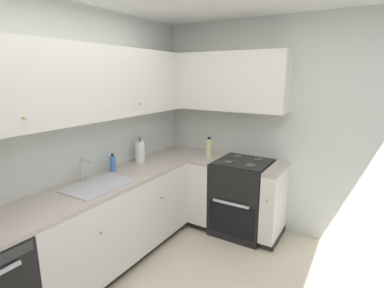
% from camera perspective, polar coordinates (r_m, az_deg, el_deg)
% --- Properties ---
extents(wall_back, '(4.03, 0.05, 2.55)m').
position_cam_1_polar(wall_back, '(2.92, -26.41, -0.54)').
color(wall_back, silver).
rests_on(wall_back, ground_plane).
extents(wall_right, '(0.05, 3.12, 2.55)m').
position_cam_1_polar(wall_right, '(3.66, 16.59, 2.80)').
color(wall_right, silver).
rests_on(wall_right, ground_plane).
extents(lower_cabinets_back, '(1.90, 0.62, 0.86)m').
position_cam_1_polar(lower_cabinets_back, '(3.20, -15.12, -14.50)').
color(lower_cabinets_back, silver).
rests_on(lower_cabinets_back, ground_plane).
extents(countertop_back, '(3.10, 0.60, 0.03)m').
position_cam_1_polar(countertop_back, '(3.02, -15.62, -7.05)').
color(countertop_back, '#B7A89E').
rests_on(countertop_back, lower_cabinets_back).
extents(lower_cabinets_right, '(0.62, 1.07, 0.86)m').
position_cam_1_polar(lower_cabinets_right, '(3.74, 7.61, -9.97)').
color(lower_cabinets_right, silver).
rests_on(lower_cabinets_right, ground_plane).
extents(countertop_right, '(0.60, 1.07, 0.03)m').
position_cam_1_polar(countertop_right, '(3.59, 7.80, -3.46)').
color(countertop_right, '#B7A89E').
rests_on(countertop_right, lower_cabinets_right).
extents(oven_range, '(0.68, 0.62, 1.05)m').
position_cam_1_polar(oven_range, '(3.70, 9.66, -9.96)').
color(oven_range, black).
rests_on(oven_range, ground_plane).
extents(upper_cabinets_back, '(2.78, 0.34, 0.68)m').
position_cam_1_polar(upper_cabinets_back, '(2.85, -21.15, 10.84)').
color(upper_cabinets_back, silver).
extents(upper_cabinets_right, '(0.32, 1.62, 0.68)m').
position_cam_1_polar(upper_cabinets_right, '(3.67, 5.59, 11.96)').
color(upper_cabinets_right, silver).
extents(sink, '(0.61, 0.40, 0.10)m').
position_cam_1_polar(sink, '(2.91, -17.49, -8.45)').
color(sink, '#B7B7BC').
rests_on(sink, countertop_back).
extents(faucet, '(0.07, 0.16, 0.23)m').
position_cam_1_polar(faucet, '(3.01, -20.30, -4.41)').
color(faucet, silver).
rests_on(faucet, countertop_back).
extents(soap_bottle, '(0.06, 0.06, 0.19)m').
position_cam_1_polar(soap_bottle, '(3.26, -15.07, -3.63)').
color(soap_bottle, '#3F72BF').
rests_on(soap_bottle, countertop_back).
extents(paper_towel_roll, '(0.11, 0.11, 0.31)m').
position_cam_1_polar(paper_towel_roll, '(3.52, -10.02, -1.45)').
color(paper_towel_roll, white).
rests_on(paper_towel_roll, countertop_back).
extents(oil_bottle, '(0.08, 0.08, 0.25)m').
position_cam_1_polar(oil_bottle, '(3.69, 3.31, -0.72)').
color(oil_bottle, beige).
rests_on(oil_bottle, countertop_right).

